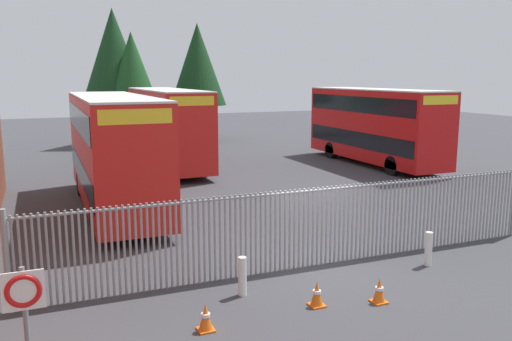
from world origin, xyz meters
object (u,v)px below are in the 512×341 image
at_px(double_decker_bus_behind_fence_left, 374,123).
at_px(double_decker_bus_behind_fence_right, 167,125).
at_px(traffic_cone_by_gate, 379,291).
at_px(traffic_cone_mid_forecourt, 206,317).
at_px(bollard_near_left, 242,276).
at_px(double_decker_bus_near_gate, 114,148).
at_px(bollard_center_front, 428,249).
at_px(speed_limit_sign_post, 25,308).
at_px(traffic_cone_near_kerb, 317,294).

height_order(double_decker_bus_behind_fence_left, double_decker_bus_behind_fence_right, same).
relative_size(traffic_cone_by_gate, traffic_cone_mid_forecourt, 1.00).
xyz_separation_m(double_decker_bus_behind_fence_left, traffic_cone_mid_forecourt, (-15.18, -16.00, -2.13)).
xyz_separation_m(bollard_near_left, traffic_cone_mid_forecourt, (-1.32, -1.36, -0.19)).
xyz_separation_m(double_decker_bus_behind_fence_left, bollard_near_left, (-13.86, -14.64, -1.95)).
xyz_separation_m(traffic_cone_by_gate, traffic_cone_mid_forecourt, (-4.09, 0.22, 0.00)).
xyz_separation_m(double_decker_bus_near_gate, traffic_cone_by_gate, (4.41, -11.24, -2.13)).
bearing_deg(double_decker_bus_behind_fence_left, bollard_center_front, -119.75).
bearing_deg(traffic_cone_mid_forecourt, bollard_near_left, 45.78).
distance_m(bollard_center_front, traffic_cone_by_gate, 3.08).
bearing_deg(traffic_cone_by_gate, speed_limit_sign_post, -169.11).
xyz_separation_m(double_decker_bus_behind_fence_right, bollard_center_front, (3.02, -18.35, -1.95)).
distance_m(traffic_cone_by_gate, traffic_cone_mid_forecourt, 4.10).
relative_size(double_decker_bus_behind_fence_right, traffic_cone_mid_forecourt, 18.32).
bearing_deg(double_decker_bus_near_gate, speed_limit_sign_post, -103.06).
distance_m(double_decker_bus_behind_fence_right, traffic_cone_near_kerb, 19.62).
bearing_deg(traffic_cone_mid_forecourt, traffic_cone_by_gate, -3.08).
bearing_deg(traffic_cone_by_gate, double_decker_bus_behind_fence_right, 90.98).
height_order(double_decker_bus_behind_fence_left, bollard_center_front, double_decker_bus_behind_fence_left).
bearing_deg(double_decker_bus_behind_fence_left, traffic_cone_by_gate, -124.36).
height_order(bollard_center_front, traffic_cone_near_kerb, bollard_center_front).
height_order(traffic_cone_by_gate, traffic_cone_near_kerb, same).
distance_m(bollard_near_left, traffic_cone_mid_forecourt, 1.91).
height_order(double_decker_bus_behind_fence_left, traffic_cone_by_gate, double_decker_bus_behind_fence_left).
distance_m(bollard_center_front, traffic_cone_mid_forecourt, 6.89).
bearing_deg(bollard_center_front, speed_limit_sign_post, -163.77).
height_order(bollard_center_front, traffic_cone_by_gate, bollard_center_front).
height_order(bollard_near_left, traffic_cone_near_kerb, bollard_near_left).
bearing_deg(double_decker_bus_near_gate, double_decker_bus_behind_fence_left, 17.82).
xyz_separation_m(double_decker_bus_behind_fence_right, traffic_cone_mid_forecourt, (-3.75, -19.64, -2.13)).
relative_size(double_decker_bus_behind_fence_right, bollard_near_left, 11.38).
distance_m(traffic_cone_by_gate, speed_limit_sign_post, 7.62).
distance_m(double_decker_bus_near_gate, double_decker_bus_behind_fence_right, 9.53).
xyz_separation_m(double_decker_bus_near_gate, bollard_center_front, (7.09, -9.74, -1.95)).
bearing_deg(bollard_near_left, traffic_cone_by_gate, -29.74).
relative_size(double_decker_bus_behind_fence_left, speed_limit_sign_post, 4.50).
bearing_deg(traffic_cone_mid_forecourt, speed_limit_sign_post, -153.34).
height_order(double_decker_bus_near_gate, double_decker_bus_behind_fence_left, same).
bearing_deg(bollard_near_left, speed_limit_sign_post, -146.81).
xyz_separation_m(double_decker_bus_behind_fence_left, double_decker_bus_behind_fence_right, (-11.43, 3.64, 0.00)).
relative_size(double_decker_bus_behind_fence_left, double_decker_bus_behind_fence_right, 1.00).
height_order(double_decker_bus_behind_fence_right, traffic_cone_mid_forecourt, double_decker_bus_behind_fence_right).
bearing_deg(speed_limit_sign_post, double_decker_bus_near_gate, 76.94).
bearing_deg(traffic_cone_by_gate, traffic_cone_near_kerb, 164.98).
xyz_separation_m(bollard_center_front, traffic_cone_mid_forecourt, (-6.77, -1.28, -0.19)).
relative_size(double_decker_bus_near_gate, traffic_cone_near_kerb, 18.32).
distance_m(double_decker_bus_behind_fence_right, bollard_near_left, 18.54).
height_order(bollard_near_left, speed_limit_sign_post, speed_limit_sign_post).
bearing_deg(speed_limit_sign_post, bollard_near_left, 33.19).
bearing_deg(double_decker_bus_behind_fence_left, double_decker_bus_near_gate, -162.18).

